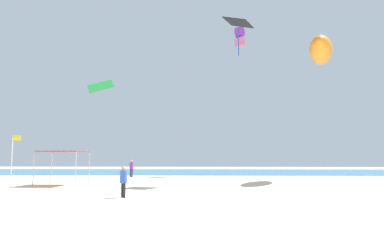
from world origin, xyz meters
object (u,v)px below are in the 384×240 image
at_px(person_near_tent, 124,179).
at_px(banner_flag, 13,156).
at_px(kite_box_purple, 240,38).
at_px(kite_inflatable_orange, 321,51).
at_px(person_leftmost, 131,167).
at_px(kite_diamond_black, 238,24).
at_px(canopy_tent, 63,153).
at_px(kite_parafoil_green, 101,86).

relative_size(person_near_tent, banner_flag, 0.45).
height_order(person_near_tent, kite_box_purple, kite_box_purple).
relative_size(kite_inflatable_orange, kite_box_purple, 2.81).
bearing_deg(person_leftmost, kite_diamond_black, 5.01).
height_order(person_near_tent, kite_inflatable_orange, kite_inflatable_orange).
distance_m(banner_flag, kite_box_purple, 28.33).
bearing_deg(kite_inflatable_orange, canopy_tent, 124.09).
bearing_deg(person_leftmost, banner_flag, -68.43).
bearing_deg(person_near_tent, banner_flag, 27.15).
distance_m(person_near_tent, person_leftmost, 18.67).
relative_size(person_near_tent, person_leftmost, 0.90).
xyz_separation_m(canopy_tent, kite_box_purple, (14.88, 15.04, 14.10)).
bearing_deg(kite_inflatable_orange, kite_box_purple, 53.43).
bearing_deg(banner_flag, kite_box_purple, 43.47).
bearing_deg(kite_box_purple, kite_diamond_black, -4.88).
xyz_separation_m(banner_flag, kite_diamond_black, (16.21, 3.37, 10.67)).
bearing_deg(kite_diamond_black, kite_parafoil_green, 72.29).
height_order(person_leftmost, banner_flag, banner_flag).
xyz_separation_m(canopy_tent, banner_flag, (-2.85, -1.77, -0.23)).
bearing_deg(kite_diamond_black, person_leftmost, 75.09).
xyz_separation_m(person_near_tent, kite_parafoil_green, (-8.89, 24.50, 10.06)).
height_order(person_leftmost, kite_inflatable_orange, kite_inflatable_orange).
bearing_deg(person_leftmost, kite_box_purple, 65.83).
xyz_separation_m(kite_parafoil_green, kite_inflatable_orange, (23.80, -11.34, 0.81)).
height_order(canopy_tent, kite_diamond_black, kite_diamond_black).
relative_size(banner_flag, kite_parafoil_green, 1.20).
distance_m(kite_diamond_black, kite_inflatable_orange, 8.92).
relative_size(kite_diamond_black, kite_box_purple, 1.24).
height_order(kite_inflatable_orange, kite_box_purple, kite_box_purple).
height_order(canopy_tent, person_near_tent, canopy_tent).
distance_m(canopy_tent, kite_parafoil_green, 19.15).
bearing_deg(kite_box_purple, person_leftmost, -68.77).
relative_size(person_leftmost, kite_box_purple, 0.71).
height_order(canopy_tent, kite_box_purple, kite_box_purple).
xyz_separation_m(kite_parafoil_green, kite_box_purple, (17.41, -1.88, 5.49)).
bearing_deg(kite_inflatable_orange, person_leftmost, 93.67).
xyz_separation_m(person_near_tent, banner_flag, (-9.22, 5.81, 1.22)).
distance_m(banner_flag, kite_inflatable_orange, 27.00).
relative_size(person_leftmost, kite_parafoil_green, 0.60).
bearing_deg(kite_inflatable_orange, person_near_tent, 150.84).
xyz_separation_m(canopy_tent, kite_inflatable_orange, (21.27, 5.58, 9.41)).
relative_size(canopy_tent, kite_parafoil_green, 1.03).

